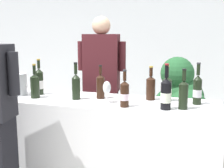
{
  "coord_description": "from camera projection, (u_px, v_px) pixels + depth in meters",
  "views": [
    {
      "loc": [
        0.9,
        -2.42,
        1.54
      ],
      "look_at": [
        0.15,
        0.0,
        1.1
      ],
      "focal_mm": 47.35,
      "sensor_mm": 36.0,
      "label": 1
    }
  ],
  "objects": [
    {
      "name": "wine_bottle_8",
      "position": [
        197.0,
        89.0,
        2.45
      ],
      "size": [
        0.07,
        0.07,
        0.35
      ],
      "color": "black",
      "rests_on": "counter"
    },
    {
      "name": "wine_bottle_2",
      "position": [
        183.0,
        94.0,
        2.29
      ],
      "size": [
        0.07,
        0.07,
        0.32
      ],
      "color": "black",
      "rests_on": "counter"
    },
    {
      "name": "wall_back",
      "position": [
        149.0,
        41.0,
        5.01
      ],
      "size": [
        8.0,
        0.1,
        2.8
      ],
      "primitive_type": "cube",
      "color": "silver",
      "rests_on": "ground_plane"
    },
    {
      "name": "wine_bottle_4",
      "position": [
        35.0,
        85.0,
        2.69
      ],
      "size": [
        0.08,
        0.08,
        0.31
      ],
      "color": "black",
      "rests_on": "counter"
    },
    {
      "name": "ice_bucket",
      "position": [
        17.0,
        84.0,
        2.83
      ],
      "size": [
        0.2,
        0.2,
        0.21
      ],
      "color": "silver",
      "rests_on": "counter"
    },
    {
      "name": "wine_bottle_1",
      "position": [
        167.0,
        89.0,
        2.57
      ],
      "size": [
        0.08,
        0.08,
        0.32
      ],
      "color": "black",
      "rests_on": "counter"
    },
    {
      "name": "person_server",
      "position": [
        102.0,
        94.0,
        3.36
      ],
      "size": [
        0.54,
        0.29,
        1.72
      ],
      "color": "black",
      "rests_on": "ground_plane"
    },
    {
      "name": "wine_bottle_5",
      "position": [
        166.0,
        94.0,
        2.28
      ],
      "size": [
        0.08,
        0.08,
        0.36
      ],
      "color": "black",
      "rests_on": "counter"
    },
    {
      "name": "wine_bottle_3",
      "position": [
        39.0,
        82.0,
        2.85
      ],
      "size": [
        0.08,
        0.08,
        0.34
      ],
      "color": "black",
      "rests_on": "counter"
    },
    {
      "name": "wine_bottle_0",
      "position": [
        125.0,
        94.0,
        2.37
      ],
      "size": [
        0.07,
        0.07,
        0.3
      ],
      "color": "black",
      "rests_on": "counter"
    },
    {
      "name": "wine_bottle_7",
      "position": [
        151.0,
        87.0,
        2.62
      ],
      "size": [
        0.08,
        0.08,
        0.3
      ],
      "color": "black",
      "rests_on": "counter"
    },
    {
      "name": "counter",
      "position": [
        97.0,
        150.0,
        2.72
      ],
      "size": [
        2.14,
        0.61,
        0.95
      ],
      "primitive_type": "cube",
      "color": "white",
      "rests_on": "ground_plane"
    },
    {
      "name": "potted_shrub",
      "position": [
        180.0,
        105.0,
        3.41
      ],
      "size": [
        0.64,
        0.64,
        1.27
      ],
      "color": "brown",
      "rests_on": "ground_plane"
    },
    {
      "name": "wine_bottle_9",
      "position": [
        101.0,
        86.0,
        2.67
      ],
      "size": [
        0.07,
        0.07,
        0.31
      ],
      "color": "black",
      "rests_on": "counter"
    },
    {
      "name": "wine_glass",
      "position": [
        107.0,
        89.0,
        2.5
      ],
      "size": [
        0.08,
        0.08,
        0.19
      ],
      "color": "silver",
      "rests_on": "counter"
    },
    {
      "name": "wine_bottle_6",
      "position": [
        76.0,
        85.0,
        2.63
      ],
      "size": [
        0.07,
        0.07,
        0.33
      ],
      "color": "black",
      "rests_on": "counter"
    }
  ]
}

